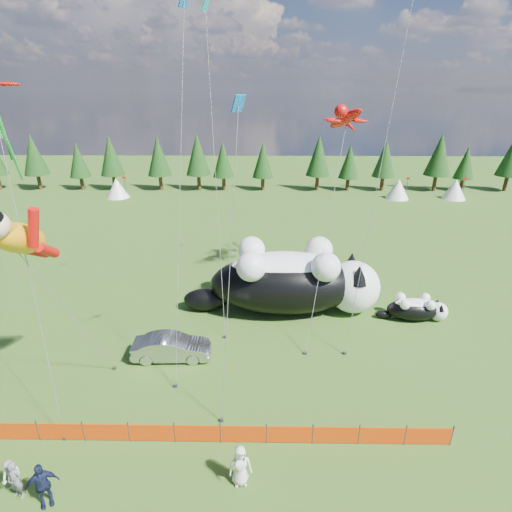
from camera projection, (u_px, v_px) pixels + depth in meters
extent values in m
plane|color=#143509|center=(207.00, 394.00, 20.32)|extent=(160.00, 160.00, 0.00)
cylinder|color=#262626|center=(38.00, 430.00, 17.44)|extent=(0.06, 0.06, 1.10)
cylinder|color=#262626|center=(83.00, 431.00, 17.41)|extent=(0.06, 0.06, 1.10)
cylinder|color=#262626|center=(129.00, 432.00, 17.38)|extent=(0.06, 0.06, 1.10)
cylinder|color=#262626|center=(175.00, 432.00, 17.35)|extent=(0.06, 0.06, 1.10)
cylinder|color=#262626|center=(220.00, 433.00, 17.32)|extent=(0.06, 0.06, 1.10)
cylinder|color=#262626|center=(266.00, 433.00, 17.29)|extent=(0.06, 0.06, 1.10)
cylinder|color=#262626|center=(313.00, 434.00, 17.27)|extent=(0.06, 0.06, 1.10)
cylinder|color=#262626|center=(359.00, 434.00, 17.24)|extent=(0.06, 0.06, 1.10)
cylinder|color=#262626|center=(405.00, 435.00, 17.21)|extent=(0.06, 0.06, 1.10)
cylinder|color=#262626|center=(452.00, 436.00, 17.18)|extent=(0.06, 0.06, 1.10)
cube|color=#D73804|center=(16.00, 431.00, 17.47)|extent=(2.00, 0.04, 0.90)
cube|color=#D73804|center=(61.00, 432.00, 17.44)|extent=(2.00, 0.04, 0.90)
cube|color=#D73804|center=(106.00, 432.00, 17.41)|extent=(2.00, 0.04, 0.90)
cube|color=#D73804|center=(152.00, 433.00, 17.39)|extent=(2.00, 0.04, 0.90)
cube|color=#D73804|center=(198.00, 433.00, 17.36)|extent=(2.00, 0.04, 0.90)
cube|color=#D73804|center=(243.00, 434.00, 17.33)|extent=(2.00, 0.04, 0.90)
cube|color=#D73804|center=(289.00, 434.00, 17.30)|extent=(2.00, 0.04, 0.90)
cube|color=#D73804|center=(336.00, 435.00, 17.27)|extent=(2.00, 0.04, 0.90)
cube|color=#D73804|center=(382.00, 436.00, 17.24)|extent=(2.00, 0.04, 0.90)
cube|color=#D73804|center=(428.00, 436.00, 17.21)|extent=(2.00, 0.04, 0.90)
ellipsoid|color=black|center=(284.00, 284.00, 27.35)|extent=(10.23, 4.88, 4.07)
ellipsoid|color=white|center=(285.00, 270.00, 26.96)|extent=(7.73, 3.49, 2.49)
sphere|color=white|center=(353.00, 287.00, 27.43)|extent=(3.61, 3.61, 3.61)
sphere|color=#E05764|center=(375.00, 287.00, 27.42)|extent=(0.51, 0.51, 0.51)
ellipsoid|color=black|center=(206.00, 300.00, 27.84)|extent=(3.18, 1.62, 1.58)
cone|color=black|center=(359.00, 275.00, 25.87)|extent=(1.27, 1.27, 1.27)
cone|color=black|center=(352.00, 261.00, 27.87)|extent=(1.27, 1.27, 1.27)
sphere|color=white|center=(319.00, 250.00, 27.96)|extent=(1.90, 1.90, 1.90)
sphere|color=white|center=(326.00, 267.00, 25.25)|extent=(1.90, 1.90, 1.90)
sphere|color=white|center=(252.00, 250.00, 27.97)|extent=(1.90, 1.90, 1.90)
sphere|color=white|center=(251.00, 267.00, 25.26)|extent=(1.90, 1.90, 1.90)
ellipsoid|color=black|center=(413.00, 310.00, 26.72)|extent=(3.59, 1.78, 1.41)
ellipsoid|color=white|center=(414.00, 305.00, 26.59)|extent=(2.71, 1.28, 0.86)
sphere|color=white|center=(438.00, 311.00, 26.67)|extent=(1.25, 1.25, 1.25)
sphere|color=#E05764|center=(446.00, 312.00, 26.65)|extent=(0.18, 0.18, 0.18)
ellipsoid|color=black|center=(384.00, 315.00, 26.98)|extent=(1.12, 0.59, 0.55)
cone|color=black|center=(441.00, 308.00, 26.13)|extent=(0.44, 0.44, 0.44)
cone|color=black|center=(437.00, 302.00, 26.83)|extent=(0.44, 0.44, 0.44)
sphere|color=white|center=(425.00, 298.00, 26.89)|extent=(0.66, 0.66, 0.66)
sphere|color=white|center=(431.00, 305.00, 25.96)|extent=(0.66, 0.66, 0.66)
sphere|color=white|center=(401.00, 297.00, 26.98)|extent=(0.66, 0.66, 0.66)
sphere|color=white|center=(405.00, 304.00, 26.04)|extent=(0.66, 0.66, 0.66)
imported|color=#B1B2B6|center=(172.00, 347.00, 22.78)|extent=(4.47, 1.71, 1.45)
imported|color=slate|center=(15.00, 480.00, 14.91)|extent=(0.67, 0.52, 1.64)
imported|color=silver|center=(12.00, 477.00, 15.07)|extent=(0.86, 0.66, 1.56)
imported|color=#141937|center=(42.00, 485.00, 14.56)|extent=(1.29, 1.07, 1.95)
imported|color=silver|center=(240.00, 466.00, 15.39)|extent=(0.98, 0.72, 1.83)
cylinder|color=#595959|center=(74.00, 312.00, 19.23)|extent=(0.03, 0.03, 9.11)
cube|color=#262626|center=(114.00, 368.00, 22.09)|extent=(0.15, 0.15, 0.16)
cylinder|color=#595959|center=(327.00, 227.00, 25.15)|extent=(0.03, 0.03, 15.68)
cube|color=#262626|center=(306.00, 353.00, 23.35)|extent=(0.15, 0.15, 0.16)
cylinder|color=#595959|center=(27.00, 265.00, 17.20)|extent=(0.03, 0.03, 15.51)
cube|color=#262626|center=(65.00, 438.00, 17.65)|extent=(0.15, 0.15, 0.16)
cube|color=#198D2A|center=(2.00, 138.00, 17.62)|extent=(0.18, 0.18, 3.89)
cylinder|color=#595959|center=(180.00, 198.00, 20.16)|extent=(0.03, 0.03, 19.36)
cube|color=#262626|center=(176.00, 386.00, 20.77)|extent=(0.15, 0.15, 0.16)
cylinder|color=#595959|center=(384.00, 151.00, 22.01)|extent=(0.03, 0.03, 23.28)
cube|color=#262626|center=(345.00, 353.00, 23.35)|extent=(0.15, 0.15, 0.16)
cylinder|color=#595959|center=(229.00, 276.00, 16.95)|extent=(0.03, 0.03, 13.89)
cube|color=#262626|center=(222.00, 420.00, 18.61)|extent=(0.15, 0.15, 0.16)
cylinder|color=#595959|center=(215.00, 169.00, 25.23)|extent=(0.03, 0.03, 21.09)
cube|color=#262626|center=(225.00, 337.00, 24.90)|extent=(0.15, 0.15, 0.16)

